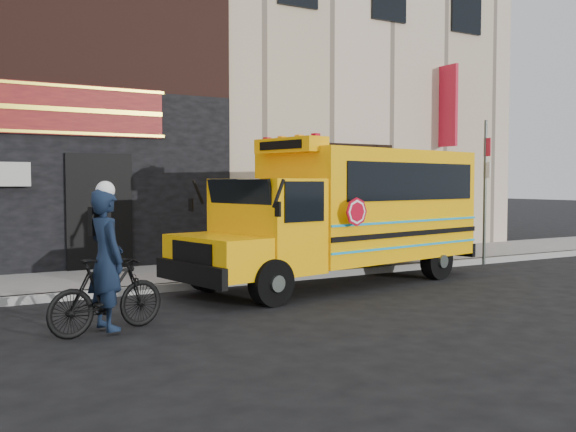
# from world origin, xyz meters

# --- Properties ---
(ground) EXTENTS (120.00, 120.00, 0.00)m
(ground) POSITION_xyz_m (0.00, 0.00, 0.00)
(ground) COLOR black
(ground) RESTS_ON ground
(curb) EXTENTS (40.00, 0.20, 0.15)m
(curb) POSITION_xyz_m (0.00, 2.60, 0.07)
(curb) COLOR gray
(curb) RESTS_ON ground
(sidewalk) EXTENTS (40.00, 3.00, 0.15)m
(sidewalk) POSITION_xyz_m (0.00, 4.10, 0.07)
(sidewalk) COLOR slate
(sidewalk) RESTS_ON ground
(building) EXTENTS (20.00, 10.70, 12.00)m
(building) POSITION_xyz_m (-0.04, 10.45, 6.13)
(building) COLOR #C5AE94
(building) RESTS_ON sidewalk
(school_bus) EXTENTS (7.18, 3.41, 2.92)m
(school_bus) POSITION_xyz_m (1.02, 1.79, 1.51)
(school_bus) COLOR black
(school_bus) RESTS_ON ground
(sign_pole) EXTENTS (0.12, 0.31, 3.65)m
(sign_pole) POSITION_xyz_m (5.73, 2.47, 1.99)
(sign_pole) COLOR #444C46
(sign_pole) RESTS_ON ground
(bicycle) EXTENTS (1.82, 0.95, 1.05)m
(bicycle) POSITION_xyz_m (-4.45, -0.23, 0.53)
(bicycle) COLOR black
(bicycle) RESTS_ON ground
(cyclist) EXTENTS (0.59, 0.78, 1.94)m
(cyclist) POSITION_xyz_m (-4.45, -0.23, 0.97)
(cyclist) COLOR black
(cyclist) RESTS_ON ground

